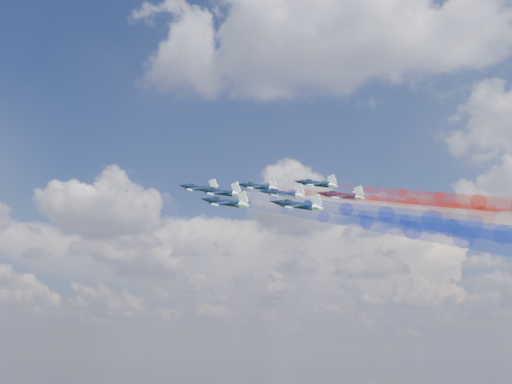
% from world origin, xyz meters
% --- Properties ---
extents(jet_lead, '(15.29, 13.35, 9.14)m').
position_xyz_m(jet_lead, '(-26.73, 22.24, 148.40)').
color(jet_lead, black).
extents(trail_lead, '(47.96, 18.77, 17.15)m').
position_xyz_m(trail_lead, '(1.34, 13.95, 141.03)').
color(trail_lead, silver).
extents(jet_inner_left, '(15.29, 13.35, 9.14)m').
position_xyz_m(jet_inner_left, '(-17.99, 12.43, 144.39)').
color(jet_inner_left, black).
extents(trail_inner_left, '(47.96, 18.77, 17.15)m').
position_xyz_m(trail_inner_left, '(10.09, 4.14, 137.02)').
color(trail_inner_left, '#1933D4').
extents(jet_inner_right, '(15.29, 13.35, 9.14)m').
position_xyz_m(jet_inner_right, '(-14.18, 28.53, 149.45)').
color(jet_inner_right, black).
extents(trail_inner_right, '(47.96, 18.77, 17.15)m').
position_xyz_m(trail_inner_right, '(13.89, 20.24, 142.08)').
color(trail_inner_right, red).
extents(jet_outer_left, '(15.29, 13.35, 9.14)m').
position_xyz_m(jet_outer_left, '(-13.26, 2.33, 139.46)').
color(jet_outer_left, black).
extents(trail_outer_left, '(47.96, 18.77, 17.15)m').
position_xyz_m(trail_outer_left, '(14.81, -5.96, 132.09)').
color(trail_outer_left, '#1933D4').
extents(jet_center_third, '(15.29, 13.35, 9.14)m').
position_xyz_m(jet_center_third, '(-5.36, 17.35, 144.28)').
color(jet_center_third, black).
extents(trail_center_third, '(47.96, 18.77, 17.15)m').
position_xyz_m(trail_center_third, '(22.71, 9.06, 136.91)').
color(trail_center_third, silver).
extents(jet_outer_right, '(15.29, 13.35, 9.14)m').
position_xyz_m(jet_outer_right, '(-0.86, 33.53, 150.44)').
color(jet_outer_right, black).
extents(trail_outer_right, '(47.96, 18.77, 17.15)m').
position_xyz_m(trail_outer_right, '(27.21, 25.24, 143.07)').
color(trail_outer_right, red).
extents(jet_rear_left, '(15.29, 13.35, 9.14)m').
position_xyz_m(jet_rear_left, '(0.68, 4.58, 138.50)').
color(jet_rear_left, black).
extents(trail_rear_left, '(47.96, 18.77, 17.15)m').
position_xyz_m(trail_rear_left, '(28.75, -3.71, 131.13)').
color(trail_rear_left, '#1933D4').
extents(jet_rear_right, '(15.29, 13.35, 9.14)m').
position_xyz_m(jet_rear_right, '(6.67, 22.59, 144.25)').
color(jet_rear_right, black).
extents(trail_rear_right, '(47.96, 18.77, 17.15)m').
position_xyz_m(trail_rear_right, '(34.74, 14.31, 136.88)').
color(trail_rear_right, red).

